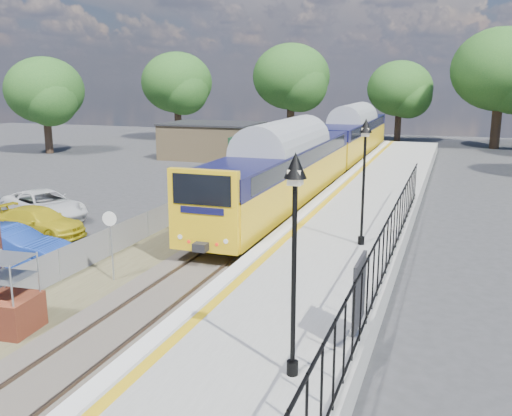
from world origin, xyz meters
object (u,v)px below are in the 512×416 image
at_px(victorian_lamp_north, 365,152).
at_px(car_yellow, 39,222).
at_px(car_white, 44,205).
at_px(speed_sign, 111,235).
at_px(car_blue, 9,247).
at_px(victorian_lamp_south, 295,214).
at_px(train, 327,146).
at_px(brick_plinth, 9,297).

relative_size(victorian_lamp_north, car_yellow, 1.03).
bearing_deg(car_white, victorian_lamp_north, -75.65).
height_order(speed_sign, car_blue, speed_sign).
height_order(victorian_lamp_south, victorian_lamp_north, same).
relative_size(speed_sign, car_white, 0.48).
bearing_deg(speed_sign, car_white, 133.05).
height_order(train, brick_plinth, train).
distance_m(victorian_lamp_south, speed_sign, 10.13).
height_order(victorian_lamp_north, train, victorian_lamp_north).
xyz_separation_m(brick_plinth, car_yellow, (-6.04, 8.39, -0.41)).
xyz_separation_m(victorian_lamp_south, speed_sign, (-8.00, 5.63, -2.62)).
bearing_deg(car_blue, victorian_lamp_north, -77.05).
xyz_separation_m(speed_sign, car_blue, (-4.58, 0.16, -0.91)).
relative_size(victorian_lamp_north, car_white, 0.89).
distance_m(speed_sign, car_blue, 4.67).
height_order(car_blue, car_yellow, car_blue).
bearing_deg(car_yellow, speed_sign, -117.77).
height_order(victorian_lamp_south, train, victorian_lamp_south).
xyz_separation_m(car_yellow, car_white, (-1.86, 2.65, 0.07)).
bearing_deg(victorian_lamp_south, brick_plinth, 171.67).
bearing_deg(victorian_lamp_south, train, 101.07).
xyz_separation_m(victorian_lamp_south, victorian_lamp_north, (-0.20, 10.00, 0.00)).
distance_m(victorian_lamp_north, train, 18.98).
bearing_deg(train, car_blue, -107.60).
height_order(speed_sign, car_white, speed_sign).
xyz_separation_m(victorian_lamp_north, speed_sign, (-7.80, -4.37, -2.62)).
bearing_deg(victorian_lamp_north, victorian_lamp_south, -88.85).
xyz_separation_m(brick_plinth, car_blue, (-4.21, 4.57, -0.30)).
height_order(speed_sign, car_yellow, speed_sign).
distance_m(train, speed_sign, 22.63).
distance_m(train, brick_plinth, 27.08).
bearing_deg(car_white, victorian_lamp_south, -104.64).
bearing_deg(train, car_white, -124.19).
bearing_deg(speed_sign, victorian_lamp_north, 21.04).
bearing_deg(car_white, speed_sign, -106.36).
bearing_deg(car_blue, victorian_lamp_south, -120.54).
height_order(victorian_lamp_north, speed_sign, victorian_lamp_north).
relative_size(brick_plinth, car_blue, 0.48).
relative_size(train, speed_sign, 16.29).
distance_m(speed_sign, car_white, 10.64).
distance_m(victorian_lamp_south, car_white, 20.69).
relative_size(car_blue, car_white, 0.89).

